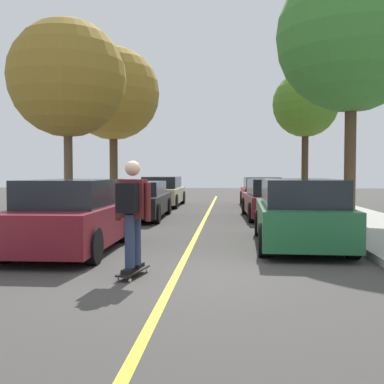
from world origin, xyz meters
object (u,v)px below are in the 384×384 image
Objects in this scene: parked_car_left_far at (162,192)px; skateboarder at (132,209)px; parked_car_right_near at (273,199)px; street_tree_right_nearest at (352,37)px; skateboard at (133,271)px; parked_car_right_far at (261,192)px; parked_car_right_nearest at (299,213)px; street_tree_left_near at (113,94)px; street_tree_left_nearest at (67,79)px; parked_car_left_nearest at (72,216)px; street_tree_right_near at (305,105)px; parked_car_left_near at (138,200)px.

skateboarder reaches higher than parked_car_left_far.
street_tree_right_nearest is at bearing -35.10° from parked_car_right_near.
street_tree_right_nearest is 10.93m from skateboard.
skateboard is (-2.98, -15.08, -0.59)m from parked_car_right_far.
parked_car_right_nearest is 0.98× the size of parked_car_right_near.
skateboard is (3.90, -14.48, -5.14)m from street_tree_left_near.
parked_car_left_far is at bearing 71.59° from street_tree_left_nearest.
street_tree_left_nearest is at bearing -90.00° from street_tree_left_near.
parked_car_right_nearest is at bearing 12.47° from parked_car_left_nearest.
street_tree_right_near is 17.87m from skateboard.
street_tree_right_nearest is 8.64m from street_tree_right_near.
street_tree_right_nearest is (9.08, -0.49, 1.01)m from street_tree_left_nearest.
street_tree_left_nearest reaches higher than parked_car_left_nearest.
skateboard is 0.52× the size of skateboarder.
parked_car_left_nearest reaches higher than parked_car_right_far.
street_tree_left_nearest is at bearing 176.92° from street_tree_right_nearest.
skateboard is (-5.18, -7.81, -5.63)m from street_tree_right_nearest.
parked_car_right_near is at bearing -90.00° from parked_car_right_far.
skateboard is at bearing -107.64° from parked_car_right_near.
parked_car_right_near is at bearing 4.44° from parked_car_left_near.
street_tree_right_nearest reaches higher than street_tree_left_nearest.
street_tree_left_near is 4.36× the size of skateboarder.
street_tree_left_nearest is 9.15m from street_tree_right_nearest.
parked_car_right_nearest is 4.43m from skateboarder.
parked_car_right_nearest is 0.68× the size of street_tree_left_nearest.
street_tree_left_nearest is 0.90× the size of street_tree_left_near.
parked_car_left_nearest is 2.81m from skateboarder.
street_tree_right_near is 17.67m from skateboarder.
parked_car_left_far is 7.26m from parked_car_right_near.
street_tree_left_nearest is 12.18m from street_tree_right_near.
parked_car_left_far is 1.04× the size of parked_car_right_near.
street_tree_right_nearest is (9.08, -6.68, 0.49)m from street_tree_left_near.
street_tree_left_near reaches higher than parked_car_right_nearest.
street_tree_left_nearest is (-6.87, -1.06, 4.04)m from parked_car_right_near.
parked_car_left_far is 8.06m from street_tree_left_nearest.
street_tree_left_nearest is at bearing 115.03° from skateboarder.
parked_car_right_near is at bearing 89.97° from parked_car_right_nearest.
parked_car_right_far is 4.94m from street_tree_right_near.
street_tree_left_nearest reaches higher than parked_car_right_far.
parked_car_right_near reaches higher than parked_car_right_far.
parked_car_right_near is (4.67, 0.36, 0.03)m from parked_car_left_near.
parked_car_left_near is 1.16× the size of parked_car_right_far.
parked_car_left_near is 1.01× the size of parked_car_left_far.
skateboarder is at bearing -101.17° from parked_car_right_far.
parked_car_right_near is 9.84m from skateboard.
street_tree_left_nearest is 6.21m from street_tree_left_near.
parked_car_right_nearest is 0.69× the size of street_tree_right_near.
street_tree_left_near is at bearing 121.39° from parked_car_right_nearest.
street_tree_right_near is at bearing 90.00° from street_tree_right_nearest.
parked_car_left_far is at bearing 96.43° from skateboarder.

